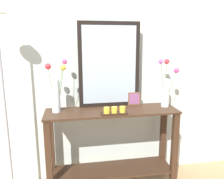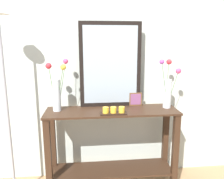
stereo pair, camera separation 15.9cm
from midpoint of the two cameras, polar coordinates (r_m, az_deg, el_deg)
name	(u,v)px [view 1 (the left image)]	position (r m, az deg, el deg)	size (l,w,h in m)	color
wall_back	(107,55)	(2.41, -3.21, 8.77)	(6.40, 0.08, 2.70)	beige
console_table	(112,142)	(2.32, -2.01, -13.22)	(1.29, 0.37, 0.83)	#382316
mirror_leaning	(109,65)	(2.27, -2.69, 6.19)	(0.62, 0.03, 0.85)	black
tall_vase_left	(56,90)	(2.18, -16.00, -0.25)	(0.20, 0.17, 0.49)	silver
vase_right	(166,88)	(2.33, 11.62, 0.41)	(0.22, 0.15, 0.49)	silver
candle_tray	(115,111)	(2.08, -1.51, -5.48)	(0.24, 0.09, 0.07)	black
picture_frame_small	(134,99)	(2.37, 3.71, -2.35)	(0.13, 0.01, 0.14)	brown
floor_lamp	(1,74)	(2.14, -28.12, 3.51)	(0.24, 0.24, 1.81)	#9E9EA3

